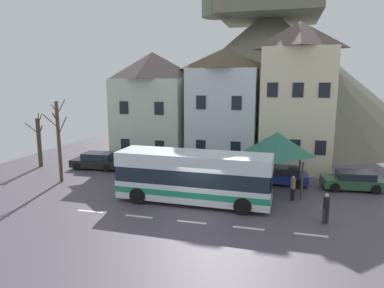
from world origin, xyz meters
name	(u,v)px	position (x,y,z in m)	size (l,w,h in m)	color
ground_plane	(199,211)	(0.00, 0.00, -0.03)	(40.00, 60.00, 0.07)	#504854
townhouse_00	(153,107)	(-7.25, 11.79, 4.95)	(6.41, 5.64, 9.91)	beige
townhouse_01	(224,108)	(-0.59, 11.50, 5.04)	(5.77, 5.06, 10.08)	silver
townhouse_02	(296,97)	(5.43, 11.88, 6.04)	(5.58, 5.83, 12.09)	beige
hilltop_castle	(267,68)	(1.97, 32.89, 9.07)	(41.31, 41.31, 24.63)	#605F4F
transit_bus	(194,177)	(-0.66, 1.36, 1.57)	(9.45, 2.89, 3.10)	white
bus_shelter	(277,144)	(4.11, 5.22, 3.17)	(3.60, 3.60, 3.99)	#473D33
parked_car_00	(353,180)	(9.26, 6.62, 0.62)	(4.04, 2.28, 1.26)	#2C5434
parked_car_01	(144,166)	(-6.14, 6.57, 0.69)	(4.09, 2.25, 1.43)	#295A33
parked_car_02	(278,175)	(4.25, 6.69, 0.62)	(4.37, 1.96, 1.25)	navy
parked_car_03	(97,161)	(-10.67, 7.24, 0.67)	(4.19, 2.13, 1.37)	black
pedestrian_00	(293,186)	(5.22, 3.15, 0.93)	(0.30, 0.30, 1.60)	black
pedestrian_01	(326,208)	(6.81, -0.02, 0.85)	(0.35, 0.32, 1.65)	#2D2D38
public_bench	(266,173)	(3.36, 7.72, 0.47)	(1.52, 0.48, 0.87)	#33473D
bare_tree_00	(39,142)	(-15.83, 6.65, 2.19)	(1.42, 1.49, 4.63)	#47382D
bare_tree_01	(59,140)	(-11.26, 3.10, 3.13)	(1.05, 2.22, 5.99)	brown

